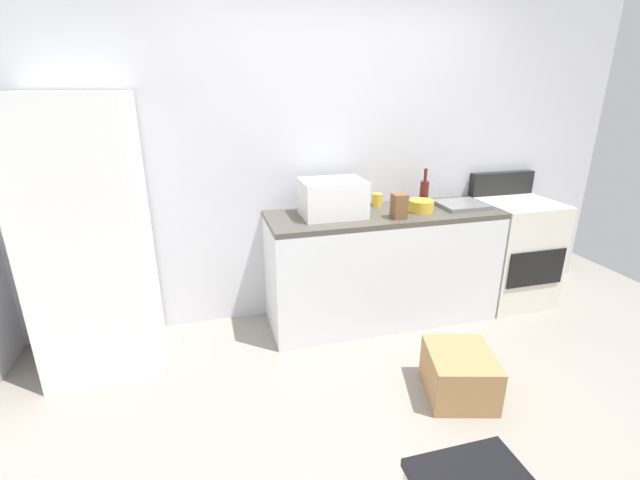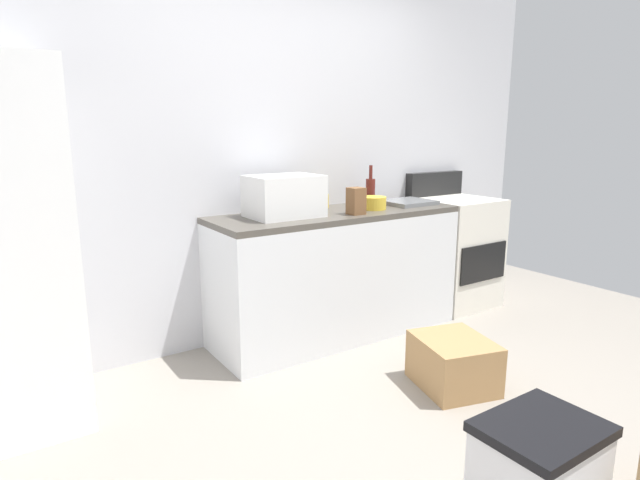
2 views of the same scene
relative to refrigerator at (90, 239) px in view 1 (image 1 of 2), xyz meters
name	(u,v)px [view 1 (image 1 of 2)]	position (x,y,z in m)	size (l,w,h in m)	color
ground_plane	(412,425)	(1.75, -1.15, -0.89)	(6.00, 6.00, 0.00)	gray
wall_back	(334,154)	(1.75, 0.40, 0.41)	(5.00, 0.10, 2.60)	silver
kitchen_counter	(382,266)	(2.05, 0.05, -0.44)	(1.80, 0.60, 0.90)	silver
refrigerator	(90,239)	(0.00, 0.00, 0.00)	(0.68, 0.66, 1.79)	white
stove_oven	(512,250)	(3.27, 0.06, -0.43)	(0.60, 0.61, 1.10)	silver
microwave	(333,198)	(1.64, 0.07, 0.14)	(0.46, 0.34, 0.27)	white
sink_basin	(461,205)	(2.71, 0.04, 0.02)	(0.36, 0.32, 0.03)	slate
wine_bottle	(424,192)	(2.43, 0.15, 0.12)	(0.07, 0.07, 0.30)	#591E19
coffee_mug	(377,200)	(2.07, 0.24, 0.06)	(0.08, 0.08, 0.10)	gold
knife_block	(399,206)	(2.09, -0.12, 0.10)	(0.10, 0.10, 0.18)	brown
mixing_bowl	(421,206)	(2.33, -0.01, 0.05)	(0.19, 0.19, 0.09)	gold
cardboard_box_large	(459,374)	(2.14, -0.98, -0.75)	(0.39, 0.44, 0.29)	#A37A4C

